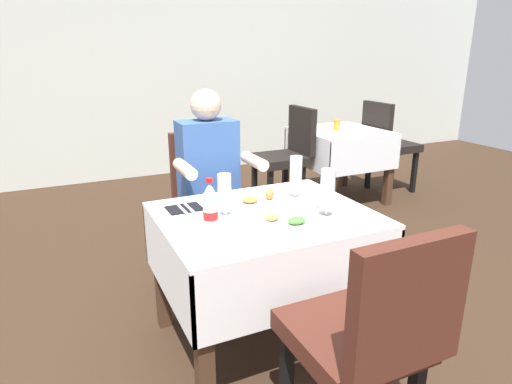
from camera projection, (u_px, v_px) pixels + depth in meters
ground_plane at (250, 330)px, 2.44m from camera, size 11.00×11.00×0.00m
back_wall at (122, 46)px, 4.96m from camera, size 11.00×0.12×3.05m
main_dining_table at (265, 246)px, 2.21m from camera, size 1.02×0.83×0.72m
chair_far_diner_seat at (210, 198)px, 2.90m from camera, size 0.44×0.50×0.97m
chair_near_camera_side at (369, 334)px, 1.51m from camera, size 0.44×0.50×0.97m
seated_diner_far at (211, 179)px, 2.75m from camera, size 0.50×0.46×1.26m
plate_near_camera at (285, 222)px, 2.02m from camera, size 0.24×0.24×0.05m
plate_far_diner at (258, 200)px, 2.30m from camera, size 0.25×0.25×0.07m
beer_glass_left at (327, 193)px, 2.09m from camera, size 0.07×0.07×0.23m
beer_glass_middle at (225, 194)px, 2.09m from camera, size 0.07×0.07×0.21m
beer_glass_right at (296, 177)px, 2.35m from camera, size 0.07×0.07×0.23m
cola_bottle_primary at (210, 209)px, 1.91m from camera, size 0.07×0.07×0.24m
napkin_cutlery_set at (184, 208)px, 2.21m from camera, size 0.17×0.19×0.01m
background_dining_table at (340, 148)px, 4.45m from camera, size 0.80×0.85×0.72m
background_chair_left at (287, 152)px, 4.19m from camera, size 0.50×0.44×0.97m
background_chair_right at (387, 141)px, 4.69m from camera, size 0.50×0.44×0.97m
background_table_tumbler at (337, 125)px, 4.35m from camera, size 0.06×0.06×0.11m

